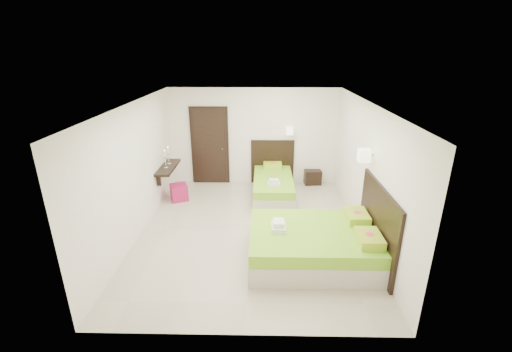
{
  "coord_description": "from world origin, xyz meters",
  "views": [
    {
      "loc": [
        0.23,
        -6.23,
        3.57
      ],
      "look_at": [
        0.1,
        0.3,
        1.1
      ],
      "focal_mm": 24.0,
      "sensor_mm": 36.0,
      "label": 1
    }
  ],
  "objects_px": {
    "ottoman": "(179,192)",
    "bed_double": "(318,243)",
    "nightstand": "(312,176)",
    "bed_single": "(273,184)"
  },
  "relations": [
    {
      "from": "nightstand",
      "to": "ottoman",
      "type": "relative_size",
      "value": 1.15
    },
    {
      "from": "bed_single",
      "to": "nightstand",
      "type": "bearing_deg",
      "value": 36.51
    },
    {
      "from": "bed_double",
      "to": "nightstand",
      "type": "xyz_separation_m",
      "value": [
        0.4,
        3.65,
        -0.13
      ]
    },
    {
      "from": "nightstand",
      "to": "ottoman",
      "type": "distance_m",
      "value": 3.64
    },
    {
      "from": "bed_double",
      "to": "ottoman",
      "type": "xyz_separation_m",
      "value": [
        -3.05,
        2.49,
        -0.13
      ]
    },
    {
      "from": "bed_single",
      "to": "bed_double",
      "type": "xyz_separation_m",
      "value": [
        0.71,
        -2.83,
        0.04
      ]
    },
    {
      "from": "bed_single",
      "to": "bed_double",
      "type": "bearing_deg",
      "value": -75.89
    },
    {
      "from": "ottoman",
      "to": "bed_double",
      "type": "bearing_deg",
      "value": -39.18
    },
    {
      "from": "ottoman",
      "to": "bed_single",
      "type": "bearing_deg",
      "value": 8.37
    },
    {
      "from": "bed_double",
      "to": "nightstand",
      "type": "bearing_deg",
      "value": 83.74
    }
  ]
}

